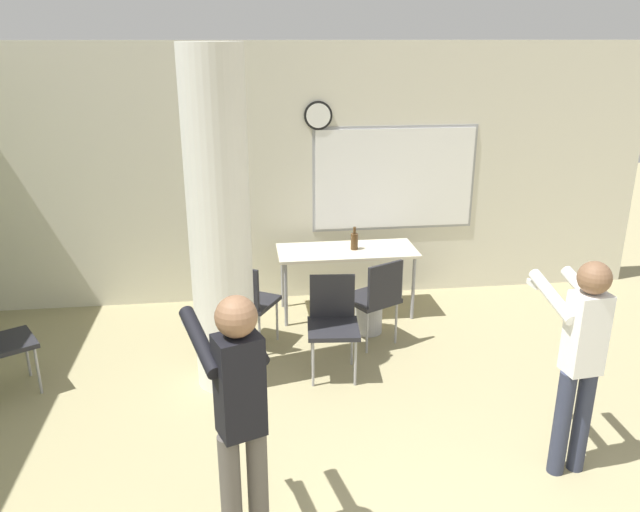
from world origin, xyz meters
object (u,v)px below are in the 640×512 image
Objects in this scene: folding_table at (347,255)px; person_playing_side at (580,352)px; bottle_on_table at (354,241)px; person_playing_front at (239,408)px; chair_table_front at (333,319)px; chair_table_left at (247,299)px; chair_table_right at (375,295)px.

person_playing_side reaches higher than folding_table.
person_playing_front is (-1.22, -3.18, 0.13)m from bottle_on_table.
chair_table_front is 2.10m from person_playing_side.
person_playing_side is (1.06, -2.74, 0.24)m from folding_table.
person_playing_front is (-0.07, -2.51, 0.44)m from chair_table_left.
folding_table is 0.78m from chair_table_right.
chair_table_front is (-0.48, -0.47, 0.00)m from chair_table_right.
chair_table_front is at bearing 132.40° from person_playing_side.
bottle_on_table is 0.15× the size of person_playing_front.
chair_table_right reaches higher than folding_table.
chair_table_front is (-0.33, -1.22, -0.15)m from folding_table.
folding_table is 3.39m from person_playing_front.
person_playing_front is at bearing -109.67° from folding_table.
folding_table is 1.67× the size of chair_table_front.
folding_table is at bearing 70.33° from person_playing_front.
chair_table_right is at bearing -84.47° from bottle_on_table.
folding_table is 0.17m from bottle_on_table.
chair_table_left and chair_table_front have the same top height.
chair_table_left is at bearing -147.48° from folding_table.
chair_table_right and chair_table_front have the same top height.
bottle_on_table is 3.41m from person_playing_front.
bottle_on_table is 0.28× the size of chair_table_left.
chair_table_right is at bearing 62.10° from person_playing_front.
person_playing_side reaches higher than chair_table_right.
chair_table_right is 0.67m from chair_table_front.
person_playing_front reaches higher than folding_table.
person_playing_front reaches higher than chair_table_front.
chair_table_front is at bearing -105.15° from folding_table.
folding_table is at bearing 101.24° from chair_table_right.
chair_table_right is 0.57× the size of person_playing_side.
bottle_on_table reaches higher than chair_table_left.
chair_table_right is at bearing 114.60° from person_playing_side.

